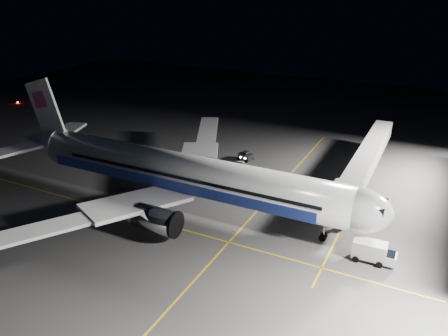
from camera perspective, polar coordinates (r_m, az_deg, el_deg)
ground at (r=64.91m, az=-4.99°, el=-4.93°), size 200.00×200.00×0.00m
guide_line_main at (r=60.80m, az=3.13°, el=-6.93°), size 0.25×80.00×0.01m
guide_line_cross at (r=60.56m, az=-7.97°, el=-7.27°), size 70.00×0.25×0.01m
guide_line_side at (r=66.40m, az=16.26°, el=-5.16°), size 0.25×40.00×0.01m
airliner at (r=63.19m, az=-5.98°, el=-0.57°), size 61.48×54.22×16.64m
jet_bridge at (r=71.81m, az=17.98°, el=0.85°), size 3.60×34.40×6.30m
service_truck at (r=54.86m, az=18.96°, el=-10.29°), size 5.02×2.35×2.53m
baggage_tug at (r=80.71m, az=2.82°, el=1.56°), size 2.83×2.49×1.76m
safety_cone_a at (r=74.29m, az=-2.88°, el=-0.86°), size 0.37×0.37×0.55m
safety_cone_b at (r=68.07m, az=0.03°, el=-3.11°), size 0.45×0.45×0.68m
safety_cone_c at (r=70.16m, az=-5.02°, el=-2.40°), size 0.41×0.41×0.61m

